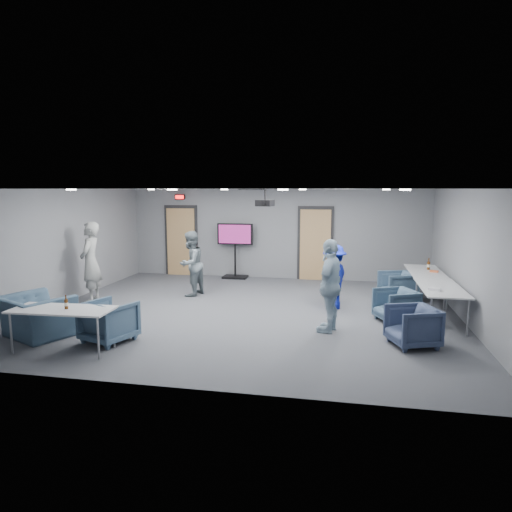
% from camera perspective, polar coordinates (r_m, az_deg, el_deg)
% --- Properties ---
extents(floor, '(9.00, 9.00, 0.00)m').
position_cam_1_polar(floor, '(10.17, -0.99, -7.00)').
color(floor, '#3C3E44').
rests_on(floor, ground).
extents(ceiling, '(9.00, 9.00, 0.00)m').
position_cam_1_polar(ceiling, '(9.81, -1.03, 8.39)').
color(ceiling, silver).
rests_on(ceiling, wall_back).
extents(wall_back, '(9.00, 0.02, 2.70)m').
position_cam_1_polar(wall_back, '(13.81, 2.47, 2.77)').
color(wall_back, slate).
rests_on(wall_back, floor).
extents(wall_front, '(9.00, 0.02, 2.70)m').
position_cam_1_polar(wall_front, '(6.11, -8.94, -4.46)').
color(wall_front, slate).
rests_on(wall_front, floor).
extents(wall_left, '(0.02, 8.00, 2.70)m').
position_cam_1_polar(wall_left, '(11.70, -23.11, 1.09)').
color(wall_left, slate).
rests_on(wall_left, floor).
extents(wall_right, '(0.02, 8.00, 2.70)m').
position_cam_1_polar(wall_right, '(9.99, 25.12, -0.17)').
color(wall_right, slate).
rests_on(wall_right, floor).
extents(door_left, '(1.06, 0.17, 2.24)m').
position_cam_1_polar(door_left, '(14.55, -9.33, 1.84)').
color(door_left, black).
rests_on(door_left, wall_back).
extents(door_right, '(1.06, 0.17, 2.24)m').
position_cam_1_polar(door_right, '(13.67, 7.42, 1.46)').
color(door_right, black).
rests_on(door_right, wall_back).
extents(exit_sign, '(0.32, 0.08, 0.16)m').
position_cam_1_polar(exit_sign, '(14.44, -9.49, 7.28)').
color(exit_sign, black).
rests_on(exit_sign, wall_back).
extents(hvac_diffuser, '(0.60, 0.60, 0.03)m').
position_cam_1_polar(hvac_diffuser, '(12.65, -0.58, 8.32)').
color(hvac_diffuser, black).
rests_on(hvac_diffuser, ceiling).
extents(downlights, '(6.18, 3.78, 0.02)m').
position_cam_1_polar(downlights, '(9.81, -1.03, 8.31)').
color(downlights, white).
rests_on(downlights, ceiling).
extents(person_a, '(0.59, 0.78, 1.93)m').
position_cam_1_polar(person_a, '(11.60, -19.97, -0.72)').
color(person_a, gray).
rests_on(person_a, floor).
extents(person_b, '(0.80, 0.93, 1.65)m').
position_cam_1_polar(person_b, '(11.67, -8.17, -0.95)').
color(person_b, slate).
rests_on(person_b, floor).
extents(person_c, '(0.69, 1.12, 1.78)m').
position_cam_1_polar(person_c, '(8.74, 9.26, -3.67)').
color(person_c, '#99B2C4').
rests_on(person_c, floor).
extents(person_d, '(0.85, 1.09, 1.48)m').
position_cam_1_polar(person_d, '(10.36, 9.74, -2.65)').
color(person_d, navy).
rests_on(person_d, floor).
extents(chair_right_a, '(0.97, 0.96, 0.71)m').
position_cam_1_polar(chair_right_a, '(11.63, 17.27, -3.63)').
color(chair_right_a, '#3D5369').
rests_on(chair_right_a, floor).
extents(chair_right_b, '(0.98, 0.97, 0.68)m').
position_cam_1_polar(chair_right_b, '(9.79, 17.07, -5.94)').
color(chair_right_b, '#384D61').
rests_on(chair_right_b, floor).
extents(chair_right_c, '(0.98, 0.97, 0.70)m').
position_cam_1_polar(chair_right_c, '(8.40, 18.96, -8.31)').
color(chair_right_c, '#36415E').
rests_on(chair_right_c, floor).
extents(chair_front_a, '(1.02, 1.03, 0.74)m').
position_cam_1_polar(chair_front_a, '(8.59, -17.89, -7.76)').
color(chair_front_a, '#3C5269').
rests_on(chair_front_a, floor).
extents(chair_front_b, '(1.50, 1.42, 0.76)m').
position_cam_1_polar(chair_front_b, '(9.37, -25.79, -6.79)').
color(chair_front_b, '#3D556A').
rests_on(chair_front_b, floor).
extents(table_right_a, '(0.77, 1.85, 0.73)m').
position_cam_1_polar(table_right_a, '(11.84, 20.37, -1.93)').
color(table_right_a, silver).
rests_on(table_right_a, floor).
extents(table_right_b, '(0.81, 1.94, 0.73)m').
position_cam_1_polar(table_right_b, '(10.01, 22.08, -3.82)').
color(table_right_b, silver).
rests_on(table_right_b, floor).
extents(table_front_left, '(1.71, 0.77, 0.73)m').
position_cam_1_polar(table_front_left, '(8.27, -23.07, -6.41)').
color(table_front_left, silver).
rests_on(table_front_left, floor).
extents(bottle_front, '(0.06, 0.06, 0.24)m').
position_cam_1_polar(bottle_front, '(8.19, -22.63, -5.55)').
color(bottle_front, '#522B0E').
rests_on(bottle_front, table_front_left).
extents(bottle_right, '(0.08, 0.08, 0.29)m').
position_cam_1_polar(bottle_right, '(11.98, 20.76, -1.11)').
color(bottle_right, '#522B0E').
rests_on(bottle_right, table_right_a).
extents(snack_box, '(0.22, 0.18, 0.04)m').
position_cam_1_polar(snack_box, '(11.68, 21.37, -1.79)').
color(snack_box, '#D46135').
rests_on(snack_box, table_right_a).
extents(wrapper, '(0.26, 0.21, 0.05)m').
position_cam_1_polar(wrapper, '(9.61, 21.39, -3.86)').
color(wrapper, silver).
rests_on(wrapper, table_right_b).
extents(tv_stand, '(1.09, 0.52, 1.67)m').
position_cam_1_polar(tv_stand, '(13.84, -2.63, 1.11)').
color(tv_stand, black).
rests_on(tv_stand, floor).
extents(projector, '(0.39, 0.36, 0.36)m').
position_cam_1_polar(projector, '(9.76, 1.12, 6.66)').
color(projector, black).
rests_on(projector, ceiling).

